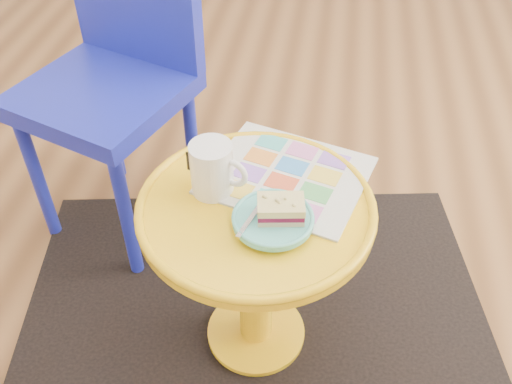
# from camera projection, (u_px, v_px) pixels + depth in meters

# --- Properties ---
(floor) EXTENTS (4.00, 4.00, 0.00)m
(floor) POSITION_uv_depth(u_px,v_px,m) (298.00, 235.00, 1.85)
(floor) COLOR brown
(floor) RESTS_ON ground
(room_walls) EXTENTS (4.00, 4.00, 4.00)m
(room_walls) POSITION_uv_depth(u_px,v_px,m) (105.00, 47.00, 2.64)
(room_walls) COLOR silver
(room_walls) RESTS_ON ground
(rug) EXTENTS (1.47, 1.31, 0.01)m
(rug) POSITION_uv_depth(u_px,v_px,m) (256.00, 333.00, 1.57)
(rug) COLOR black
(rug) RESTS_ON ground
(side_table) EXTENTS (0.52, 0.52, 0.49)m
(side_table) POSITION_uv_depth(u_px,v_px,m) (256.00, 248.00, 1.33)
(side_table) COLOR yellow
(side_table) RESTS_ON ground
(chair) EXTENTS (0.54, 0.54, 0.94)m
(chair) POSITION_uv_depth(u_px,v_px,m) (116.00, 63.00, 1.59)
(chair) COLOR #1B24B1
(chair) RESTS_ON ground
(newspaper) EXTENTS (0.42, 0.38, 0.01)m
(newspaper) POSITION_uv_depth(u_px,v_px,m) (287.00, 175.00, 1.31)
(newspaper) COLOR silver
(newspaper) RESTS_ON side_table
(mug) EXTENTS (0.13, 0.09, 0.12)m
(mug) POSITION_uv_depth(u_px,v_px,m) (213.00, 168.00, 1.23)
(mug) COLOR white
(mug) RESTS_ON side_table
(plate) EXTENTS (0.17, 0.17, 0.02)m
(plate) POSITION_uv_depth(u_px,v_px,m) (273.00, 220.00, 1.18)
(plate) COLOR #5EC6BA
(plate) RESTS_ON newspaper
(cake_slice) EXTENTS (0.10, 0.08, 0.04)m
(cake_slice) POSITION_uv_depth(u_px,v_px,m) (281.00, 209.00, 1.16)
(cake_slice) COLOR #D3BC8C
(cake_slice) RESTS_ON plate
(fork) EXTENTS (0.06, 0.14, 0.00)m
(fork) POSITION_uv_depth(u_px,v_px,m) (255.00, 213.00, 1.18)
(fork) COLOR silver
(fork) RESTS_ON plate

